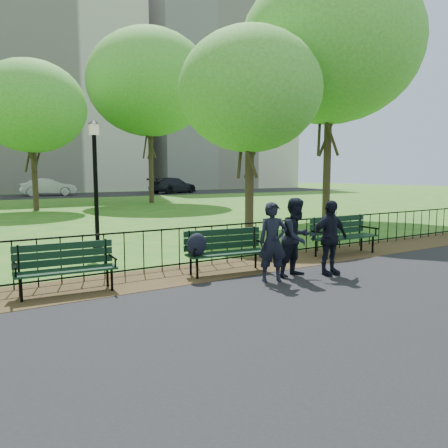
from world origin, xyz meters
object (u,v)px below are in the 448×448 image
person_mid (297,237)px  person_right (330,238)px  tree_near_e (250,91)px  sedan_silver (48,187)px  park_bench_right_a (342,231)px  lamppost (96,179)px  tree_mid_e (330,46)px  tree_far_c (31,107)px  person_left (273,242)px  park_bench_left_a (65,263)px  sedan_dark (173,185)px  tree_far_e (149,83)px  park_bench_main (213,245)px

person_mid → person_right: (0.65, -0.25, -0.03)m
tree_near_e → sedan_silver: bearing=93.7°
park_bench_right_a → lamppost: bearing=140.4°
person_right → sedan_silver: (0.98, 35.28, 0.02)m
tree_mid_e → person_mid: size_ratio=6.81×
sedan_silver → tree_near_e: bearing=-169.8°
tree_far_c → sedan_silver: tree_far_c is taller
person_left → sedan_silver: 35.18m
person_left → park_bench_left_a: bearing=-177.4°
sedan_dark → lamppost: bearing=131.1°
person_mid → tree_mid_e: bearing=32.0°
park_bench_left_a → person_left: 3.70m
person_right → sedan_silver: sedan_silver is taller
park_bench_left_a → person_right: bearing=-12.3°
park_bench_right_a → sedan_silver: size_ratio=0.39×
lamppost → tree_mid_e: size_ratio=0.33×
tree_far_e → person_right: (-5.27, -21.84, -7.23)m
person_right → sedan_silver: 35.29m
tree_far_e → person_right: 23.60m
lamppost → tree_far_c: tree_far_c is taller
park_bench_left_a → person_left: (3.48, -1.23, 0.23)m
park_bench_main → tree_near_e: 8.55m
park_bench_right_a → sedan_dark: size_ratio=0.34×
park_bench_right_a → lamppost: (-4.93, 4.16, 1.27)m
park_bench_right_a → person_left: bearing=-158.1°
person_mid → park_bench_main: bearing=134.5°
park_bench_main → sedan_dark: 35.68m
park_bench_right_a → tree_far_e: bearing=81.2°
tree_mid_e → person_mid: (-8.21, -7.41, -6.55)m
park_bench_right_a → sedan_silver: (-0.89, 33.87, 0.19)m
sedan_silver → lamppost: bearing=178.8°
sedan_dark → park_bench_left_a: bearing=131.9°
park_bench_main → park_bench_left_a: park_bench_main is taller
tree_far_c → tree_far_e: 8.52m
tree_mid_e → person_mid: bearing=-137.9°
park_bench_left_a → tree_near_e: 10.31m
person_mid → person_right: size_ratio=1.04×
park_bench_right_a → tree_mid_e: (5.69, 6.25, 6.74)m
sedan_silver → person_right: bearing=-175.1°
tree_near_e → lamppost: bearing=-168.4°
park_bench_main → person_left: (0.69, -1.03, 0.15)m
park_bench_right_a → tree_far_c: (-4.37, 17.92, 4.94)m
tree_mid_e → tree_far_e: bearing=99.2°
lamppost → sedan_dark: 32.26m
park_bench_right_a → person_left: 3.41m
person_mid → tree_far_c: bearing=85.4°
tree_far_e → tree_mid_e: bearing=-80.8°
person_left → person_mid: 0.65m
tree_mid_e → person_mid: 12.86m
park_bench_main → tree_far_e: (7.26, 20.63, 7.38)m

